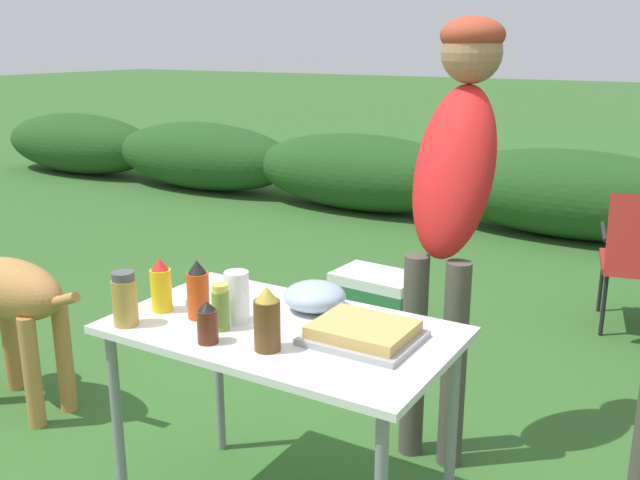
# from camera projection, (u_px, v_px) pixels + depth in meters

# --- Properties ---
(shrub_hedge) EXTENTS (14.40, 0.90, 0.75)m
(shrub_hedge) POSITION_uv_depth(u_px,v_px,m) (571.00, 194.00, 6.02)
(shrub_hedge) COLOR #234C1E
(shrub_hedge) RESTS_ON ground
(folding_table) EXTENTS (1.10, 0.64, 0.74)m
(folding_table) POSITION_uv_depth(u_px,v_px,m) (282.00, 349.00, 2.30)
(folding_table) COLOR silver
(folding_table) RESTS_ON ground
(food_tray) EXTENTS (0.33, 0.28, 0.06)m
(food_tray) POSITION_uv_depth(u_px,v_px,m) (363.00, 333.00, 2.17)
(food_tray) COLOR #9E9EA3
(food_tray) RESTS_ON folding_table
(plate_stack) EXTENTS (0.23, 0.23, 0.02)m
(plate_stack) POSITION_uv_depth(u_px,v_px,m) (215.00, 296.00, 2.52)
(plate_stack) COLOR white
(plate_stack) RESTS_ON folding_table
(mixing_bowl) EXTENTS (0.21, 0.21, 0.10)m
(mixing_bowl) POSITION_uv_depth(u_px,v_px,m) (315.00, 296.00, 2.41)
(mixing_bowl) COLOR #99B2CC
(mixing_bowl) RESTS_ON folding_table
(paper_cup_stack) EXTENTS (0.08, 0.08, 0.17)m
(paper_cup_stack) POSITION_uv_depth(u_px,v_px,m) (237.00, 297.00, 2.30)
(paper_cup_stack) COLOR white
(paper_cup_stack) RESTS_ON folding_table
(hot_sauce_bottle) EXTENTS (0.07, 0.07, 0.20)m
(hot_sauce_bottle) POSITION_uv_depth(u_px,v_px,m) (198.00, 291.00, 2.33)
(hot_sauce_bottle) COLOR #CC4214
(hot_sauce_bottle) RESTS_ON folding_table
(beer_bottle) EXTENTS (0.08, 0.08, 0.20)m
(beer_bottle) POSITION_uv_depth(u_px,v_px,m) (267.00, 320.00, 2.09)
(beer_bottle) COLOR brown
(beer_bottle) RESTS_ON folding_table
(bbq_sauce_bottle) EXTENTS (0.06, 0.06, 0.13)m
(bbq_sauce_bottle) POSITION_uv_depth(u_px,v_px,m) (207.00, 323.00, 2.14)
(bbq_sauce_bottle) COLOR #562314
(bbq_sauce_bottle) RESTS_ON folding_table
(mustard_bottle) EXTENTS (0.07, 0.07, 0.19)m
(mustard_bottle) POSITION_uv_depth(u_px,v_px,m) (161.00, 286.00, 2.39)
(mustard_bottle) COLOR yellow
(mustard_bottle) RESTS_ON folding_table
(relish_jar) EXTENTS (0.06, 0.06, 0.15)m
(relish_jar) POSITION_uv_depth(u_px,v_px,m) (221.00, 308.00, 2.24)
(relish_jar) COLOR olive
(relish_jar) RESTS_ON folding_table
(spice_jar) EXTENTS (0.08, 0.08, 0.18)m
(spice_jar) POSITION_uv_depth(u_px,v_px,m) (125.00, 299.00, 2.27)
(spice_jar) COLOR #B2893D
(spice_jar) RESTS_ON folding_table
(standing_person_with_beanie) EXTENTS (0.31, 0.48, 1.71)m
(standing_person_with_beanie) POSITION_uv_depth(u_px,v_px,m) (455.00, 178.00, 2.69)
(standing_person_with_beanie) COLOR #4C473D
(standing_person_with_beanie) RESTS_ON ground
(dog) EXTENTS (0.95, 0.28, 0.77)m
(dog) POSITION_uv_depth(u_px,v_px,m) (5.00, 295.00, 3.17)
(dog) COLOR #B27A42
(dog) RESTS_ON ground
(cooler_box) EXTENTS (0.50, 0.35, 0.34)m
(cooler_box) POSITION_uv_depth(u_px,v_px,m) (377.00, 301.00, 4.11)
(cooler_box) COLOR #286B3D
(cooler_box) RESTS_ON ground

